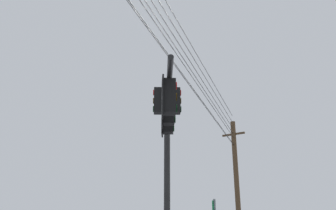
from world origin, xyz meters
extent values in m
cylinder|color=black|center=(0.16, 0.28, 3.36)|extent=(0.20, 0.20, 6.71)
cylinder|color=black|center=(1.48, -1.39, 5.93)|extent=(2.75, 3.42, 0.14)
cube|color=black|center=(0.40, 0.47, 6.48)|extent=(0.42, 0.42, 0.90)
cube|color=black|center=(0.26, 0.36, 6.48)|extent=(0.30, 0.37, 1.04)
cylinder|color=red|center=(0.53, 0.57, 6.78)|extent=(0.15, 0.18, 0.20)
cylinder|color=#3C2703|center=(0.53, 0.57, 6.48)|extent=(0.15, 0.18, 0.20)
cylinder|color=black|center=(0.53, 0.57, 6.18)|extent=(0.15, 0.18, 0.20)
cube|color=black|center=(-0.07, 0.09, 6.48)|extent=(0.42, 0.42, 0.90)
cube|color=black|center=(0.06, 0.20, 6.48)|extent=(0.30, 0.37, 1.04)
cylinder|color=red|center=(-0.20, -0.01, 6.78)|extent=(0.15, 0.18, 0.20)
cylinder|color=#3C2703|center=(-0.20, -0.01, 6.48)|extent=(0.15, 0.18, 0.20)
cylinder|color=black|center=(-0.20, -0.01, 6.18)|extent=(0.15, 0.18, 0.20)
cube|color=black|center=(1.07, -0.87, 5.38)|extent=(0.42, 0.42, 0.90)
cube|color=black|center=(0.93, -0.97, 5.38)|extent=(0.29, 0.38, 1.04)
cylinder|color=red|center=(1.20, -0.77, 5.68)|extent=(0.14, 0.18, 0.20)
cylinder|color=#3C2703|center=(1.20, -0.77, 5.38)|extent=(0.14, 0.18, 0.20)
cylinder|color=black|center=(1.20, -0.77, 5.08)|extent=(0.14, 0.18, 0.20)
cube|color=black|center=(1.60, -1.54, 5.38)|extent=(0.42, 0.42, 0.90)
cube|color=black|center=(1.47, -1.65, 5.38)|extent=(0.30, 0.37, 1.04)
cylinder|color=red|center=(1.73, -1.44, 5.68)|extent=(0.15, 0.18, 0.20)
cylinder|color=#3C2703|center=(1.73, -1.44, 5.38)|extent=(0.15, 0.18, 0.20)
cylinder|color=black|center=(1.73, -1.44, 5.08)|extent=(0.15, 0.18, 0.20)
cube|color=black|center=(2.14, -2.22, 5.38)|extent=(0.42, 0.42, 0.90)
cube|color=black|center=(2.01, -2.33, 5.38)|extent=(0.32, 0.36, 1.04)
cylinder|color=red|center=(2.26, -2.11, 5.68)|extent=(0.15, 0.17, 0.20)
cylinder|color=#3C2703|center=(2.26, -2.11, 5.38)|extent=(0.15, 0.17, 0.20)
cylinder|color=black|center=(2.26, -2.11, 5.08)|extent=(0.15, 0.17, 0.20)
cylinder|color=#4C3823|center=(-3.77, 13.07, 4.83)|extent=(0.33, 0.33, 9.66)
cube|color=#4C3823|center=(-3.77, 13.07, 8.76)|extent=(1.64, 0.25, 0.12)
cube|color=#0C7238|center=(1.88, 0.14, 2.89)|extent=(0.15, 0.26, 0.32)
cube|color=white|center=(1.87, 0.13, 2.89)|extent=(0.10, 0.20, 0.26)
cylinder|color=black|center=(0.55, -1.00, 8.27)|extent=(8.67, 28.15, 0.76)
cylinder|color=black|center=(0.55, -1.00, 8.35)|extent=(8.67, 28.15, 0.76)
cylinder|color=black|center=(0.55, -1.00, 8.87)|extent=(8.67, 28.15, 0.76)
cylinder|color=black|center=(0.55, -1.00, 9.13)|extent=(8.67, 28.15, 0.76)
cylinder|color=black|center=(0.55, -1.00, 9.50)|extent=(8.67, 28.15, 0.76)
camera|label=1|loc=(7.09, -8.84, 2.14)|focal=38.32mm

